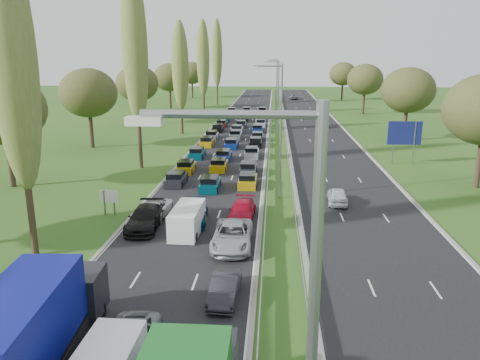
# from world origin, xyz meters

# --- Properties ---
(ground) EXTENTS (260.00, 260.00, 0.00)m
(ground) POSITION_xyz_m (4.50, 80.00, 0.00)
(ground) COLOR #27551A
(ground) RESTS_ON ground
(near_carriageway) EXTENTS (10.50, 215.00, 0.04)m
(near_carriageway) POSITION_xyz_m (-2.25, 82.50, 0.00)
(near_carriageway) COLOR black
(near_carriageway) RESTS_ON ground
(far_carriageway) EXTENTS (10.50, 215.00, 0.04)m
(far_carriageway) POSITION_xyz_m (11.25, 82.50, 0.00)
(far_carriageway) COLOR black
(far_carriageway) RESTS_ON ground
(central_reservation) EXTENTS (2.36, 215.00, 0.32)m
(central_reservation) POSITION_xyz_m (4.50, 82.50, 0.55)
(central_reservation) COLOR gray
(central_reservation) RESTS_ON ground
(lamp_columns) EXTENTS (0.18, 140.18, 12.00)m
(lamp_columns) POSITION_xyz_m (4.50, 78.00, 6.00)
(lamp_columns) COLOR gray
(lamp_columns) RESTS_ON ground
(poplar_row) EXTENTS (2.80, 127.80, 22.44)m
(poplar_row) POSITION_xyz_m (-11.50, 68.17, 12.39)
(poplar_row) COLOR #2D2116
(poplar_row) RESTS_ON ground
(woodland_left) EXTENTS (8.00, 166.00, 11.10)m
(woodland_left) POSITION_xyz_m (-22.00, 62.63, 7.68)
(woodland_left) COLOR #2D2116
(woodland_left) RESTS_ON ground
(woodland_right) EXTENTS (8.00, 153.00, 11.10)m
(woodland_right) POSITION_xyz_m (24.00, 66.67, 7.68)
(woodland_right) COLOR #2D2116
(woodland_right) RESTS_ON ground
(traffic_queue_fill) EXTENTS (9.10, 68.94, 0.80)m
(traffic_queue_fill) POSITION_xyz_m (-2.28, 77.57, 0.44)
(traffic_queue_fill) COLOR black
(traffic_queue_fill) RESTS_ON ground
(near_car_2) EXTENTS (2.56, 5.02, 1.36)m
(near_car_2) POSITION_xyz_m (-5.70, 36.71, 0.70)
(near_car_2) COLOR white
(near_car_2) RESTS_ON near_carriageway
(near_car_3) EXTENTS (2.46, 5.62, 1.61)m
(near_car_3) POSITION_xyz_m (-5.68, 34.41, 0.82)
(near_car_3) COLOR black
(near_car_3) RESTS_ON near_carriageway
(near_car_6) EXTENTS (2.33, 4.76, 1.30)m
(near_car_6) POSITION_xyz_m (-2.19, 18.93, 0.67)
(near_car_6) COLOR gray
(near_car_6) RESTS_ON near_carriageway
(near_car_7) EXTENTS (2.37, 5.03, 1.42)m
(near_car_7) POSITION_xyz_m (-2.21, 35.92, 0.73)
(near_car_7) COLOR #043048
(near_car_7) RESTS_ON near_carriageway
(near_car_8) EXTENTS (2.21, 4.67, 1.54)m
(near_car_8) POSITION_xyz_m (-2.42, 36.09, 0.79)
(near_car_8) COLOR gold
(near_car_8) RESTS_ON near_carriageway
(near_car_9) EXTENTS (1.60, 4.12, 1.34)m
(near_car_9) POSITION_xyz_m (1.43, 24.18, 0.69)
(near_car_9) COLOR black
(near_car_9) RESTS_ON near_carriageway
(near_car_10) EXTENTS (2.71, 5.75, 1.59)m
(near_car_10) POSITION_xyz_m (1.19, 31.35, 0.81)
(near_car_10) COLOR #A2A6AB
(near_car_10) RESTS_ON near_carriageway
(near_car_11) EXTENTS (2.21, 4.84, 1.37)m
(near_car_11) POSITION_xyz_m (1.47, 37.04, 0.71)
(near_car_11) COLOR #A80A23
(near_car_11) RESTS_ON near_carriageway
(far_car_0) EXTENTS (1.97, 4.30, 1.43)m
(far_car_0) POSITION_xyz_m (9.58, 41.67, 0.73)
(far_car_0) COLOR silver
(far_car_0) RESTS_ON far_carriageway
(far_car_1) EXTENTS (1.48, 4.03, 1.32)m
(far_car_1) POSITION_xyz_m (12.84, 88.37, 0.68)
(far_car_1) COLOR black
(far_car_1) RESTS_ON far_carriageway
(far_car_2) EXTENTS (2.66, 5.36, 1.46)m
(far_car_2) POSITION_xyz_m (9.71, 146.59, 0.75)
(far_car_2) COLOR slate
(far_car_2) RESTS_ON far_carriageway
(blue_lorry) EXTENTS (2.68, 9.65, 4.07)m
(blue_lorry) POSITION_xyz_m (-5.56, 17.63, 2.10)
(blue_lorry) COLOR black
(blue_lorry) RESTS_ON near_carriageway
(white_van_rear) EXTENTS (1.92, 4.91, 1.97)m
(white_van_rear) POSITION_xyz_m (-2.32, 33.90, 1.01)
(white_van_rear) COLOR white
(white_van_rear) RESTS_ON near_carriageway
(info_sign) EXTENTS (1.50, 0.24, 2.10)m
(info_sign) POSITION_xyz_m (-9.40, 37.19, 1.37)
(info_sign) COLOR gray
(info_sign) RESTS_ON ground
(direction_sign) EXTENTS (4.00, 0.23, 5.20)m
(direction_sign) POSITION_xyz_m (19.40, 58.06, 3.57)
(direction_sign) COLOR gray
(direction_sign) RESTS_ON ground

